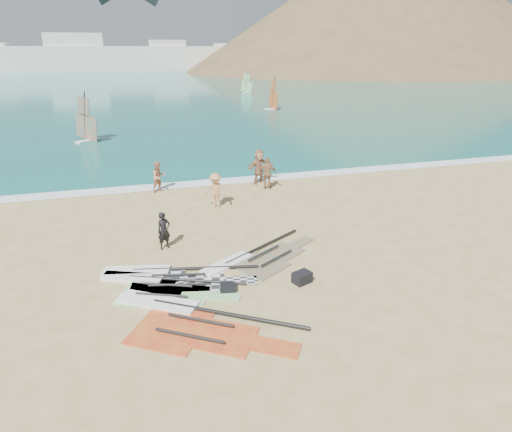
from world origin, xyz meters
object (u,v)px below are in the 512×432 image
object	(u,v)px
rig_red	(186,319)
rig_grey	(166,277)
rig_green	(156,286)
rig_orange	(255,259)
person_wetsuit	(164,231)
beachgoer_back	(268,173)
gear_bag_far	(228,288)
beachgoer_left	(159,177)
beachgoer_mid	(216,190)
beachgoer_right	(259,167)
gear_bag_near	(302,277)

from	to	relation	value
rig_red	rig_grey	bearing A→B (deg)	130.63
rig_green	rig_orange	distance (m)	3.84
rig_orange	person_wetsuit	distance (m)	3.77
rig_orange	beachgoer_back	xyz separation A→B (m)	(3.08, 8.17, 0.86)
rig_green	gear_bag_far	xyz separation A→B (m)	(2.23, -0.94, 0.10)
beachgoer_left	beachgoer_mid	xyz separation A→B (m)	(2.52, -3.35, 0.03)
person_wetsuit	beachgoer_right	distance (m)	9.61
rig_green	rig_red	world-z (taller)	rig_red
rig_red	beachgoer_right	xyz separation A→B (m)	(5.92, 12.51, 0.96)
beachgoer_mid	person_wetsuit	bearing A→B (deg)	-99.14
gear_bag_far	beachgoer_mid	distance (m)	8.10
gear_bag_near	beachgoer_right	world-z (taller)	beachgoer_right
rig_green	gear_bag_far	world-z (taller)	gear_bag_far
beachgoer_left	beachgoer_back	xyz separation A→B (m)	(5.88, -1.21, 0.05)
person_wetsuit	beachgoer_back	xyz separation A→B (m)	(6.23, 6.21, 0.15)
rig_grey	beachgoer_back	bearing A→B (deg)	65.70
beachgoer_right	beachgoer_left	bearing A→B (deg)	156.86
gear_bag_far	beachgoer_left	xyz separation A→B (m)	(-1.32, 11.32, 0.71)
beachgoer_mid	beachgoer_right	xyz separation A→B (m)	(3.22, 3.35, 0.12)
gear_bag_far	beachgoer_left	world-z (taller)	beachgoer_left
beachgoer_right	beachgoer_mid	bearing A→B (deg)	-157.07
rig_red	beachgoer_left	world-z (taller)	beachgoer_left
gear_bag_near	beachgoer_right	size ratio (longest dim) A/B	0.30
beachgoer_back	rig_grey	bearing A→B (deg)	78.01
rig_red	person_wetsuit	world-z (taller)	person_wetsuit
gear_bag_near	beachgoer_back	world-z (taller)	beachgoer_back
gear_bag_far	beachgoer_back	bearing A→B (deg)	65.73
beachgoer_left	beachgoer_back	distance (m)	6.00
beachgoer_left	beachgoer_back	size ratio (longest dim) A/B	0.94
rig_grey	rig_red	xyz separation A→B (m)	(0.36, -2.67, 0.00)
beachgoer_back	rig_red	bearing A→B (deg)	86.46
beachgoer_mid	beachgoer_back	xyz separation A→B (m)	(3.36, 2.14, 0.02)
gear_bag_near	rig_grey	bearing A→B (deg)	160.23
beachgoer_left	beachgoer_right	bearing A→B (deg)	-27.73
beachgoer_back	beachgoer_right	size ratio (longest dim) A/B	0.90
rig_orange	beachgoer_mid	bearing A→B (deg)	60.95
rig_red	beachgoer_right	distance (m)	13.88
person_wetsuit	rig_red	bearing A→B (deg)	-110.67
rig_grey	beachgoer_back	world-z (taller)	beachgoer_back
rig_orange	beachgoer_right	distance (m)	9.88
rig_grey	gear_bag_far	xyz separation A→B (m)	(1.86, -1.48, 0.10)
rig_orange	beachgoer_back	distance (m)	8.77
rig_red	gear_bag_near	xyz separation A→B (m)	(4.06, 1.08, 0.14)
beachgoer_left	beachgoer_right	world-z (taller)	beachgoer_right
rig_grey	beachgoer_back	distance (m)	10.79
gear_bag_near	gear_bag_far	distance (m)	2.56
rig_grey	rig_green	xyz separation A→B (m)	(-0.37, -0.54, -0.00)
beachgoer_back	beachgoer_left	bearing A→B (deg)	13.02
rig_green	beachgoer_left	world-z (taller)	beachgoer_left
beachgoer_mid	rig_orange	bearing A→B (deg)	-61.36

